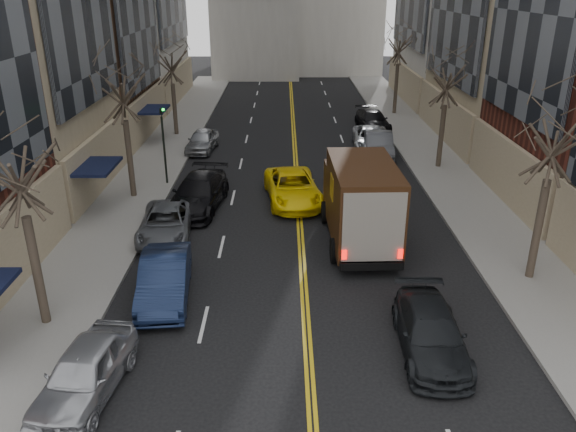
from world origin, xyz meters
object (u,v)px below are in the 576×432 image
Objects in this scene: ups_truck at (360,202)px; pedestrian at (333,205)px; taxi at (293,187)px; observer_sedan at (431,332)px.

pedestrian is (-0.98, 2.15, -0.97)m from ups_truck.
ups_truck is 2.56m from pedestrian.
taxi is at bearing 118.18° from ups_truck.
taxi is (-2.85, 5.01, -1.13)m from ups_truck.
ups_truck reaches higher than taxi.
taxi is 2.99× the size of pedestrian.
pedestrian is at bearing -64.05° from taxi.
taxi reaches higher than observer_sedan.
observer_sedan is at bearing -82.51° from ups_truck.
observer_sedan is 10.35m from pedestrian.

